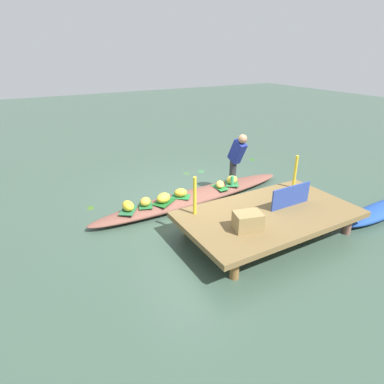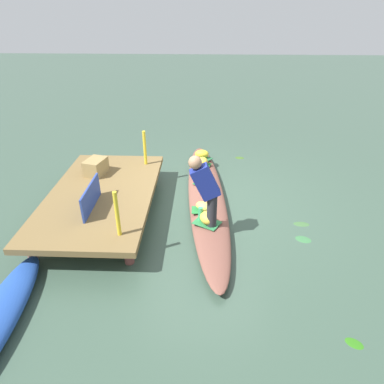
{
  "view_description": "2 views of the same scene",
  "coord_description": "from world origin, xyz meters",
  "px_view_note": "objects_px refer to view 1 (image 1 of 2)",
  "views": [
    {
      "loc": [
        3.26,
        5.61,
        3.13
      ],
      "look_at": [
        0.28,
        0.34,
        0.41
      ],
      "focal_mm": 30.0,
      "sensor_mm": 36.0,
      "label": 1
    },
    {
      "loc": [
        -5.56,
        0.06,
        3.39
      ],
      "look_at": [
        -0.09,
        0.27,
        0.28
      ],
      "focal_mm": 31.92,
      "sensor_mm": 36.0,
      "label": 2
    }
  ],
  "objects_px": {
    "vendor_boat": "(196,197)",
    "market_banner": "(291,196)",
    "banana_bunch_0": "(128,206)",
    "produce_crate": "(248,221)",
    "water_bottle": "(232,181)",
    "banana_bunch_5": "(145,202)",
    "banana_bunch_3": "(220,184)",
    "vendor_person": "(237,155)",
    "banana_bunch_4": "(181,193)",
    "banana_bunch_2": "(164,198)",
    "banana_bunch_1": "(232,180)",
    "moored_boat": "(381,210)"
  },
  "relations": [
    {
      "from": "vendor_boat",
      "to": "market_banner",
      "type": "distance_m",
      "value": 2.15
    },
    {
      "from": "banana_bunch_0",
      "to": "produce_crate",
      "type": "bearing_deg",
      "value": 123.45
    },
    {
      "from": "banana_bunch_0",
      "to": "water_bottle",
      "type": "distance_m",
      "value": 2.51
    },
    {
      "from": "banana_bunch_5",
      "to": "produce_crate",
      "type": "relative_size",
      "value": 0.53
    },
    {
      "from": "banana_bunch_0",
      "to": "banana_bunch_3",
      "type": "xyz_separation_m",
      "value": [
        -2.21,
        -0.06,
        -0.02
      ]
    },
    {
      "from": "vendor_person",
      "to": "market_banner",
      "type": "distance_m",
      "value": 1.84
    },
    {
      "from": "vendor_boat",
      "to": "produce_crate",
      "type": "bearing_deg",
      "value": 78.71
    },
    {
      "from": "banana_bunch_5",
      "to": "produce_crate",
      "type": "xyz_separation_m",
      "value": [
        -0.96,
        2.04,
        0.28
      ]
    },
    {
      "from": "banana_bunch_4",
      "to": "produce_crate",
      "type": "xyz_separation_m",
      "value": [
        -0.14,
        2.07,
        0.28
      ]
    },
    {
      "from": "banana_bunch_2",
      "to": "vendor_person",
      "type": "xyz_separation_m",
      "value": [
        -1.9,
        -0.1,
        0.59
      ]
    },
    {
      "from": "vendor_person",
      "to": "banana_bunch_0",
      "type": "bearing_deg",
      "value": 1.86
    },
    {
      "from": "banana_bunch_5",
      "to": "water_bottle",
      "type": "relative_size",
      "value": 0.96
    },
    {
      "from": "banana_bunch_4",
      "to": "water_bottle",
      "type": "bearing_deg",
      "value": 177.89
    },
    {
      "from": "banana_bunch_5",
      "to": "water_bottle",
      "type": "height_order",
      "value": "water_bottle"
    },
    {
      "from": "banana_bunch_2",
      "to": "banana_bunch_5",
      "type": "distance_m",
      "value": 0.39
    },
    {
      "from": "vendor_boat",
      "to": "banana_bunch_3",
      "type": "bearing_deg",
      "value": 170.67
    },
    {
      "from": "banana_bunch_0",
      "to": "produce_crate",
      "type": "height_order",
      "value": "produce_crate"
    },
    {
      "from": "banana_bunch_1",
      "to": "banana_bunch_2",
      "type": "xyz_separation_m",
      "value": [
        1.83,
        0.13,
        0.0
      ]
    },
    {
      "from": "vendor_boat",
      "to": "water_bottle",
      "type": "height_order",
      "value": "water_bottle"
    },
    {
      "from": "banana_bunch_0",
      "to": "banana_bunch_2",
      "type": "relative_size",
      "value": 0.99
    },
    {
      "from": "banana_bunch_0",
      "to": "banana_bunch_4",
      "type": "height_order",
      "value": "banana_bunch_0"
    },
    {
      "from": "banana_bunch_0",
      "to": "moored_boat",
      "type": "bearing_deg",
      "value": 152.87
    },
    {
      "from": "vendor_boat",
      "to": "banana_bunch_5",
      "type": "xyz_separation_m",
      "value": [
        1.22,
        0.09,
        0.2
      ]
    },
    {
      "from": "moored_boat",
      "to": "banana_bunch_2",
      "type": "height_order",
      "value": "banana_bunch_2"
    },
    {
      "from": "moored_boat",
      "to": "water_bottle",
      "type": "relative_size",
      "value": 9.75
    },
    {
      "from": "banana_bunch_0",
      "to": "water_bottle",
      "type": "xyz_separation_m",
      "value": [
        -2.51,
        -0.01,
        0.02
      ]
    },
    {
      "from": "banana_bunch_5",
      "to": "produce_crate",
      "type": "height_order",
      "value": "produce_crate"
    },
    {
      "from": "vendor_boat",
      "to": "moored_boat",
      "type": "bearing_deg",
      "value": 136.23
    },
    {
      "from": "produce_crate",
      "to": "banana_bunch_5",
      "type": "bearing_deg",
      "value": -64.85
    },
    {
      "from": "banana_bunch_3",
      "to": "banana_bunch_5",
      "type": "distance_m",
      "value": 1.84
    },
    {
      "from": "vendor_boat",
      "to": "banana_bunch_2",
      "type": "xyz_separation_m",
      "value": [
        0.84,
        0.13,
        0.21
      ]
    },
    {
      "from": "banana_bunch_0",
      "to": "market_banner",
      "type": "height_order",
      "value": "market_banner"
    },
    {
      "from": "water_bottle",
      "to": "banana_bunch_1",
      "type": "bearing_deg",
      "value": -123.96
    },
    {
      "from": "banana_bunch_4",
      "to": "water_bottle",
      "type": "xyz_separation_m",
      "value": [
        -1.32,
        0.05,
        0.03
      ]
    },
    {
      "from": "banana_bunch_3",
      "to": "vendor_boat",
      "type": "bearing_deg",
      "value": -5.12
    },
    {
      "from": "moored_boat",
      "to": "market_banner",
      "type": "bearing_deg",
      "value": -19.58
    },
    {
      "from": "moored_boat",
      "to": "market_banner",
      "type": "relative_size",
      "value": 2.61
    },
    {
      "from": "banana_bunch_0",
      "to": "banana_bunch_4",
      "type": "distance_m",
      "value": 1.2
    },
    {
      "from": "banana_bunch_5",
      "to": "vendor_person",
      "type": "distance_m",
      "value": 2.36
    },
    {
      "from": "moored_boat",
      "to": "vendor_boat",
      "type": "bearing_deg",
      "value": -42.42
    },
    {
      "from": "banana_bunch_1",
      "to": "banana_bunch_3",
      "type": "height_order",
      "value": "banana_bunch_1"
    },
    {
      "from": "banana_bunch_0",
      "to": "vendor_person",
      "type": "xyz_separation_m",
      "value": [
        -2.66,
        -0.09,
        0.59
      ]
    },
    {
      "from": "banana_bunch_5",
      "to": "vendor_person",
      "type": "relative_size",
      "value": 0.19
    },
    {
      "from": "banana_bunch_0",
      "to": "vendor_person",
      "type": "relative_size",
      "value": 0.25
    },
    {
      "from": "banana_bunch_2",
      "to": "banana_bunch_1",
      "type": "bearing_deg",
      "value": -175.82
    },
    {
      "from": "market_banner",
      "to": "produce_crate",
      "type": "height_order",
      "value": "market_banner"
    },
    {
      "from": "produce_crate",
      "to": "banana_bunch_0",
      "type": "bearing_deg",
      "value": -56.55
    },
    {
      "from": "banana_bunch_1",
      "to": "banana_bunch_3",
      "type": "relative_size",
      "value": 1.01
    },
    {
      "from": "moored_boat",
      "to": "banana_bunch_1",
      "type": "distance_m",
      "value": 3.16
    },
    {
      "from": "produce_crate",
      "to": "vendor_boat",
      "type": "bearing_deg",
      "value": -97.08
    }
  ]
}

